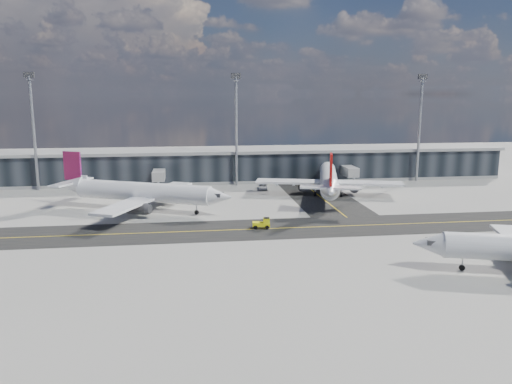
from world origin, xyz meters
TOP-DOWN VIEW (x-y plane):
  - ground at (0.00, 0.00)m, footprint 300.00×300.00m
  - taxiway_lanes at (3.91, 10.74)m, footprint 180.00×63.00m
  - terminal_concourse at (0.04, 54.93)m, footprint 152.00×19.80m
  - floodlight_masts at (0.00, 48.00)m, footprint 102.50×0.70m
  - airliner_af at (-22.29, 21.64)m, footprint 37.61×32.45m
  - airliner_redtail at (20.03, 30.70)m, footprint 34.55×40.17m
  - baggage_tug at (0.59, 4.35)m, footprint 3.26×1.94m
  - service_van at (6.04, 41.33)m, footprint 2.85×5.10m

SIDE VIEW (x-z plane):
  - ground at x=0.00m, z-range 0.00..0.00m
  - taxiway_lanes at x=3.91m, z-range -0.01..0.03m
  - service_van at x=6.04m, z-range 0.00..1.35m
  - baggage_tug at x=0.59m, z-range 0.00..1.94m
  - airliner_af at x=-22.29m, z-range -1.98..9.71m
  - airliner_redtail at x=20.03m, z-range -2.04..9.99m
  - terminal_concourse at x=0.04m, z-range -0.31..8.49m
  - floodlight_masts at x=0.00m, z-range 1.16..30.06m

